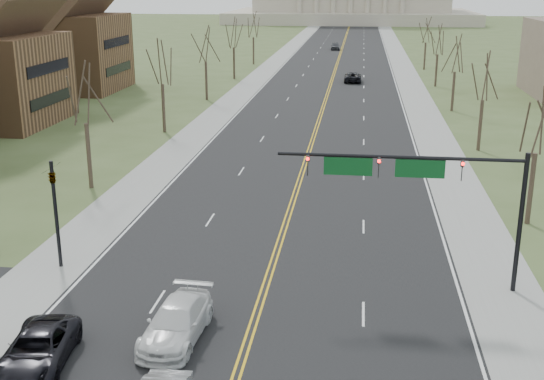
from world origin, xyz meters
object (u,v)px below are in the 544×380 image
(car_sb_outer_lead, at_px, (38,350))
(car_far_sb, at_px, (335,46))
(signal_mast, at_px, (418,178))
(car_sb_inner_second, at_px, (176,322))
(signal_left, at_px, (55,202))
(car_far_nb, at_px, (353,77))

(car_sb_outer_lead, relative_size, car_far_sb, 1.10)
(signal_mast, bearing_deg, car_sb_inner_second, -146.88)
(signal_mast, relative_size, car_sb_inner_second, 2.19)
(signal_left, relative_size, car_far_sb, 1.24)
(car_sb_inner_second, bearing_deg, car_far_sb, 92.36)
(signal_left, bearing_deg, signal_mast, -0.00)
(car_sb_outer_lead, xyz_separation_m, car_sb_inner_second, (5.02, 2.86, 0.07))
(signal_mast, relative_size, signal_left, 2.02)
(signal_mast, xyz_separation_m, car_far_sb, (-8.95, 124.45, -4.93))
(signal_mast, height_order, car_far_nb, signal_mast)
(car_sb_inner_second, height_order, car_far_sb, car_far_sb)
(signal_mast, height_order, car_sb_outer_lead, signal_mast)
(car_sb_outer_lead, height_order, car_far_nb, car_far_nb)
(car_far_nb, relative_size, car_far_sb, 1.15)
(car_far_sb, bearing_deg, car_sb_inner_second, -93.73)
(car_far_nb, bearing_deg, car_sb_outer_lead, 82.02)
(signal_mast, bearing_deg, car_sb_outer_lead, -147.97)
(car_sb_outer_lead, bearing_deg, signal_mast, 24.50)
(car_sb_inner_second, bearing_deg, signal_mast, 36.18)
(car_sb_outer_lead, distance_m, car_far_sb, 134.36)
(car_far_nb, xyz_separation_m, car_far_sb, (-4.79, 50.89, 0.05))
(car_sb_inner_second, height_order, car_far_nb, car_sb_inner_second)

